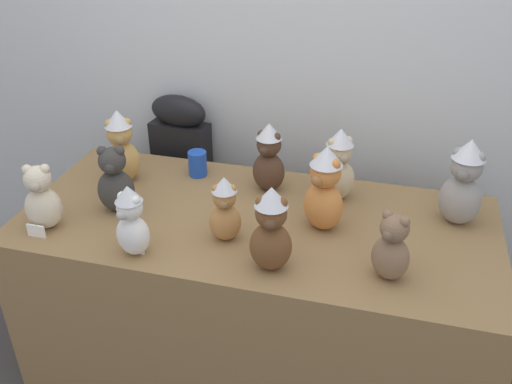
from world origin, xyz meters
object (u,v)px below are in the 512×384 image
Objects in this scene: teddy_bear_snow at (131,221)px; teddy_bear_ash at (463,183)px; teddy_bear_cream at (42,199)px; teddy_bear_chestnut at (271,230)px; teddy_bear_ginger at (324,189)px; teddy_bear_honey at (121,147)px; teddy_bear_mocha at (392,248)px; instrument_case at (184,190)px; teddy_bear_caramel at (225,210)px; teddy_bear_charcoal at (115,181)px; party_cup_blue at (198,163)px; teddy_bear_cocoa at (269,158)px; teddy_bear_sand at (338,166)px; display_table at (256,296)px.

teddy_bear_ash is (1.09, 0.49, 0.04)m from teddy_bear_snow.
teddy_bear_chestnut is at bearing -20.16° from teddy_bear_cream.
teddy_bear_snow is at bearing -125.22° from teddy_bear_ginger.
teddy_bear_honey reaches higher than teddy_bear_mocha.
instrument_case and teddy_bear_caramel have the same top height.
party_cup_blue is (0.20, 0.35, -0.07)m from teddy_bear_charcoal.
teddy_bear_charcoal reaches higher than teddy_bear_caramel.
teddy_bear_cream is (-0.73, -0.48, -0.02)m from teddy_bear_cocoa.
teddy_bear_mocha is (0.52, -0.46, -0.03)m from teddy_bear_cocoa.
teddy_bear_sand is 0.89× the size of teddy_bear_ash.
instrument_case is 3.05× the size of teddy_bear_ginger.
teddy_bear_caramel is (-0.35, -0.39, -0.03)m from teddy_bear_sand.
teddy_bear_cream is 0.95× the size of teddy_bear_charcoal.
teddy_bear_ash is at bearing -25.74° from teddy_bear_honey.
teddy_bear_ash is 0.88m from teddy_bear_caramel.
teddy_bear_caramel is at bearing 46.48° from teddy_bear_snow.
teddy_bear_caramel is (-0.06, -0.39, -0.02)m from teddy_bear_cocoa.
teddy_bear_snow reaches higher than teddy_bear_caramel.
instrument_case is at bearing 71.69° from teddy_bear_charcoal.
display_table is at bearing -151.29° from teddy_bear_ginger.
teddy_bear_sand is (0.90, 0.08, -0.01)m from teddy_bear_honey.
instrument_case is 3.19× the size of teddy_bear_honey.
teddy_bear_cocoa is 0.88m from teddy_bear_cream.
teddy_bear_honey reaches higher than display_table.
teddy_bear_ginger is (0.26, -0.22, 0.02)m from teddy_bear_cocoa.
teddy_bear_cream is at bearing -138.92° from teddy_bear_ginger.
display_table is at bearing 49.36° from teddy_bear_caramel.
teddy_bear_ash is at bearing 40.60° from teddy_bear_snow.
teddy_bear_cocoa is 0.97× the size of teddy_bear_sand.
teddy_bear_honey reaches higher than teddy_bear_cocoa.
teddy_bear_ash is at bearing 6.94° from teddy_bear_cocoa.
teddy_bear_mocha is at bearing -92.39° from teddy_bear_sand.
teddy_bear_cocoa is at bearing 74.22° from teddy_bear_snow.
teddy_bear_charcoal is (-0.47, 0.08, 0.00)m from teddy_bear_caramel.
party_cup_blue is (-0.46, 0.55, -0.10)m from teddy_bear_chestnut.
teddy_bear_chestnut is 1.23× the size of teddy_bear_caramel.
teddy_bear_cream is 0.67m from party_cup_blue.
teddy_bear_mocha reaches higher than display_table.
display_table is 6.97× the size of teddy_bear_cream.
teddy_bear_cream is (-0.39, 0.07, -0.01)m from teddy_bear_snow.
teddy_bear_ginger is (0.25, 0.01, 0.55)m from display_table.
teddy_bear_ash reaches higher than teddy_bear_ginger.
display_table is 5.92× the size of teddy_bear_sand.
teddy_bear_mocha is at bearing -103.14° from teddy_bear_ash.
teddy_bear_cocoa is 0.62m from teddy_bear_honey.
teddy_bear_cocoa is at bearing -19.22° from teddy_bear_honey.
teddy_bear_honey is at bearing 135.77° from teddy_bear_caramel.
teddy_bear_ash is at bearing 86.02° from teddy_bear_mocha.
teddy_bear_ginger is at bearing -10.49° from teddy_bear_charcoal.
teddy_bear_chestnut is 0.73m from party_cup_blue.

